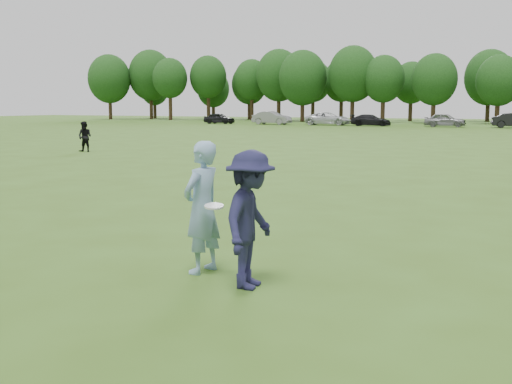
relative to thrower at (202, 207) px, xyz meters
The scene contains 10 objects.
ground 1.56m from the thrower, ahead, with size 200.00×200.00×0.00m, color #375618.
thrower is the anchor object (origin of this frame).
defender 1.01m from the thrower, 21.02° to the right, with size 1.19×0.68×1.84m, color #1B1B3C.
player_far_a 23.66m from the thrower, 134.92° to the left, with size 0.76×0.59×1.56m, color black.
car_a 67.78m from the thrower, 118.42° to the left, with size 1.61×3.99×1.36m, color black.
car_b 65.00m from the thrower, 112.76° to the left, with size 1.67×4.80×1.58m, color slate.
car_c 63.15m from the thrower, 106.68° to the left, with size 2.47×5.35×1.49m, color silver.
car_d 61.20m from the thrower, 102.16° to the left, with size 1.83×4.50×1.31m, color black.
car_e 60.59m from the thrower, 94.60° to the left, with size 1.75×4.36×1.49m, color gray.
disc_in_play 0.36m from the thrower, 31.64° to the right, with size 0.27×0.27×0.08m.
Camera 1 is at (3.07, -7.29, 2.42)m, focal length 42.00 mm.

